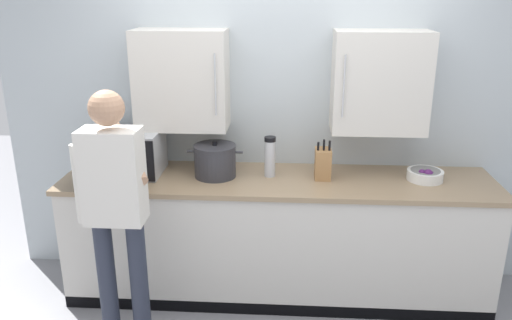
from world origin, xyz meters
name	(u,v)px	position (x,y,z in m)	size (l,w,h in m)	color
back_wall_tiled	(280,94)	(0.00, 1.04, 1.44)	(4.19, 0.44, 2.81)	#B2BCC1
counter_unit	(277,236)	(0.00, 0.70, 0.45)	(3.04, 0.68, 0.91)	beige
microwave_oven	(120,152)	(-1.13, 0.74, 1.06)	(0.55, 0.74, 0.31)	#B7BABF
thermos_flask	(270,157)	(-0.06, 0.75, 1.05)	(0.08, 0.08, 0.29)	#B7BABF
stock_pot	(215,161)	(-0.44, 0.72, 1.02)	(0.39, 0.30, 0.26)	#2D2D33
fruit_bowl	(425,174)	(1.02, 0.74, 0.95)	(0.25, 0.25, 0.10)	white
knife_block	(323,163)	(0.31, 0.73, 1.01)	(0.11, 0.15, 0.29)	#A37547
person_figure	(115,202)	(-0.93, 0.02, 0.99)	(0.44, 0.55, 1.66)	#282D3D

